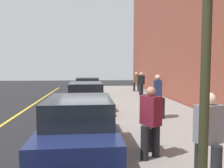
# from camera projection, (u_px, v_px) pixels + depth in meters

# --- Properties ---
(ground_plane) EXTENTS (56.00, 56.00, 0.00)m
(ground_plane) POSITION_uv_depth(u_px,v_px,m) (85.00, 111.00, 11.94)
(ground_plane) COLOR black
(sidewalk) EXTENTS (28.00, 4.60, 0.15)m
(sidewalk) POSITION_uv_depth(u_px,v_px,m) (146.00, 108.00, 12.26)
(sidewalk) COLOR gray
(sidewalk) RESTS_ON ground
(lane_stripe_centre) EXTENTS (28.00, 0.14, 0.01)m
(lane_stripe_centre) POSITION_uv_depth(u_px,v_px,m) (22.00, 112.00, 11.63)
(lane_stripe_centre) COLOR gold
(lane_stripe_centre) RESTS_ON ground
(snow_bank_curb) EXTENTS (7.93, 0.56, 0.22)m
(snow_bank_curb) POSITION_uv_depth(u_px,v_px,m) (98.00, 110.00, 11.56)
(snow_bank_curb) COLOR white
(snow_bank_curb) RESTS_ON ground
(parked_car_navy) EXTENTS (4.34, 1.91, 1.51)m
(parked_car_navy) POSITION_uv_depth(u_px,v_px,m) (80.00, 126.00, 5.94)
(parked_car_navy) COLOR black
(parked_car_navy) RESTS_ON ground
(parked_car_maroon) EXTENTS (4.45, 2.01, 1.51)m
(parked_car_maroon) POSITION_uv_depth(u_px,v_px,m) (86.00, 97.00, 11.56)
(parked_car_maroon) COLOR black
(parked_car_maroon) RESTS_ON ground
(parked_car_white) EXTENTS (4.37, 2.01, 1.51)m
(parked_car_white) POSITION_uv_depth(u_px,v_px,m) (87.00, 87.00, 17.28)
(parked_car_white) COLOR black
(parked_car_white) RESTS_ON ground
(pedestrian_navy_coat) EXTENTS (0.55, 0.59, 1.83)m
(pedestrian_navy_coat) POSITION_uv_depth(u_px,v_px,m) (158.00, 95.00, 9.44)
(pedestrian_navy_coat) COLOR black
(pedestrian_navy_coat) RESTS_ON sidewalk
(pedestrian_burgundy_coat) EXTENTS (0.54, 0.51, 1.69)m
(pedestrian_burgundy_coat) POSITION_uv_depth(u_px,v_px,m) (151.00, 120.00, 5.29)
(pedestrian_burgundy_coat) COLOR black
(pedestrian_burgundy_coat) RESTS_ON sidewalk
(pedestrian_grey_coat) EXTENTS (0.54, 0.53, 1.69)m
(pedestrian_grey_coat) POSITION_uv_depth(u_px,v_px,m) (208.00, 137.00, 4.04)
(pedestrian_grey_coat) COLOR black
(pedestrian_grey_coat) RESTS_ON sidewalk
(pedestrian_black_coat) EXTENTS (0.51, 0.55, 1.73)m
(pedestrian_black_coat) POSITION_uv_depth(u_px,v_px,m) (141.00, 83.00, 17.52)
(pedestrian_black_coat) COLOR black
(pedestrian_black_coat) RESTS_ON sidewalk
(pedestrian_brown_coat) EXTENTS (0.52, 0.54, 1.69)m
(pedestrian_brown_coat) POSITION_uv_depth(u_px,v_px,m) (136.00, 81.00, 20.09)
(pedestrian_brown_coat) COLOR black
(pedestrian_brown_coat) RESTS_ON sidewalk
(traffic_light_pole) EXTENTS (0.35, 0.26, 4.17)m
(traffic_light_pole) POSITION_uv_depth(u_px,v_px,m) (207.00, 10.00, 2.79)
(traffic_light_pole) COLOR #2D2D19
(traffic_light_pole) RESTS_ON sidewalk
(rolling_suitcase) EXTENTS (0.34, 0.22, 0.96)m
(rolling_suitcase) POSITION_uv_depth(u_px,v_px,m) (148.00, 139.00, 5.85)
(rolling_suitcase) COLOR black
(rolling_suitcase) RESTS_ON sidewalk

